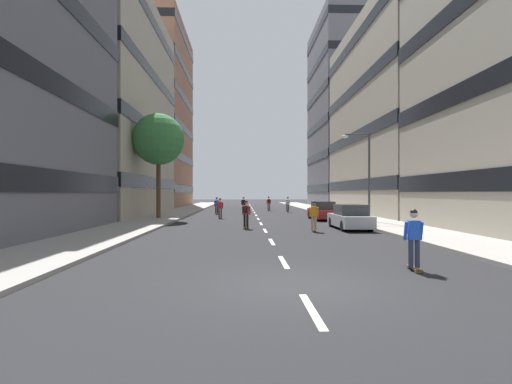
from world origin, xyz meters
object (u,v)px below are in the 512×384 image
at_px(skater_2, 244,204).
at_px(skater_1, 288,203).
at_px(skater_5, 314,215).
at_px(street_tree_near, 158,140).
at_px(skater_6, 220,207).
at_px(streetlamp_right, 364,167).
at_px(skater_3, 217,205).
at_px(parked_car_near, 350,218).
at_px(skater_0, 414,236).
at_px(parked_car_mid, 323,211).
at_px(skater_4, 269,203).
at_px(skater_7, 246,212).

bearing_deg(skater_2, skater_1, 7.64).
xyz_separation_m(skater_1, skater_5, (-1.11, -21.87, -0.03)).
bearing_deg(street_tree_near, skater_5, -42.94).
bearing_deg(skater_6, skater_1, 56.13).
bearing_deg(streetlamp_right, skater_6, 154.41).
bearing_deg(skater_3, parked_car_near, -60.20).
height_order(skater_0, skater_1, same).
bearing_deg(street_tree_near, skater_3, 59.11).
bearing_deg(skater_1, parked_car_near, -86.07).
relative_size(parked_car_near, streetlamp_right, 0.68).
bearing_deg(parked_car_mid, skater_4, 102.16).
bearing_deg(streetlamp_right, skater_7, -155.11).
relative_size(parked_car_near, skater_7, 2.47).
bearing_deg(streetlamp_right, street_tree_near, 164.60).
height_order(streetlamp_right, skater_3, streetlamp_right).
bearing_deg(skater_0, streetlamp_right, 76.50).
relative_size(skater_3, skater_5, 1.00).
height_order(skater_4, skater_7, same).
bearing_deg(parked_car_mid, skater_1, 96.40).
distance_m(skater_1, skater_5, 21.90).
bearing_deg(street_tree_near, parked_car_near, -33.15).
bearing_deg(parked_car_near, skater_3, 119.80).
bearing_deg(skater_0, parked_car_near, 82.27).
distance_m(parked_car_mid, skater_6, 8.76).
xyz_separation_m(parked_car_near, skater_5, (-2.51, -1.46, 0.29)).
height_order(skater_0, skater_5, same).
height_order(skater_3, skater_4, same).
distance_m(parked_car_mid, streetlamp_right, 5.39).
bearing_deg(skater_3, skater_5, -69.01).
bearing_deg(skater_2, skater_3, -128.90).
xyz_separation_m(skater_0, skater_5, (-0.84, 10.84, 0.00)).
xyz_separation_m(parked_car_mid, skater_7, (-6.41, -7.49, 0.32)).
xyz_separation_m(skater_1, skater_2, (-5.11, -0.69, -0.03)).
bearing_deg(skater_0, skater_6, 107.35).
height_order(parked_car_mid, skater_5, skater_5).
relative_size(parked_car_mid, skater_5, 2.47).
relative_size(streetlamp_right, skater_3, 3.65).
height_order(parked_car_near, skater_6, skater_6).
relative_size(skater_5, skater_6, 1.00).
bearing_deg(skater_6, streetlamp_right, -25.59).
height_order(skater_2, skater_6, same).
bearing_deg(skater_2, skater_0, -81.41).
relative_size(street_tree_near, skater_4, 4.92).
relative_size(skater_4, skater_7, 1.00).
height_order(skater_2, skater_5, same).
bearing_deg(skater_6, parked_car_near, -48.72).
height_order(street_tree_near, skater_5, street_tree_near).
bearing_deg(skater_1, skater_4, 121.83).
bearing_deg(skater_3, skater_0, -75.02).
xyz_separation_m(street_tree_near, skater_3, (4.38, 7.32, -5.72)).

